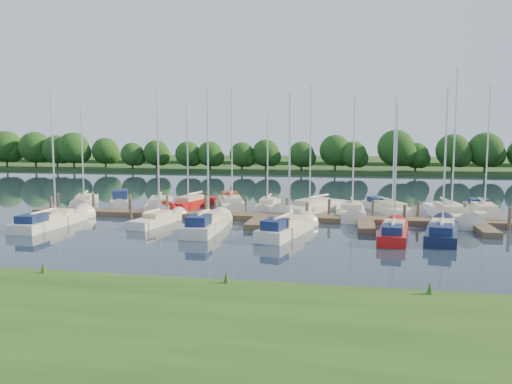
% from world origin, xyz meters
% --- Properties ---
extents(ground, '(260.00, 260.00, 0.00)m').
position_xyz_m(ground, '(0.00, 0.00, 0.00)').
color(ground, '#1A2534').
rests_on(ground, ground).
extents(near_bank, '(90.00, 10.00, 0.50)m').
position_xyz_m(near_bank, '(0.00, -16.00, 0.25)').
color(near_bank, '#214413').
rests_on(near_bank, ground).
extents(dock, '(40.00, 6.00, 0.40)m').
position_xyz_m(dock, '(0.00, 7.31, 0.20)').
color(dock, '#4E402C').
rests_on(dock, ground).
extents(mooring_pilings, '(38.24, 2.84, 2.00)m').
position_xyz_m(mooring_pilings, '(0.00, 8.43, 0.60)').
color(mooring_pilings, '#473D33').
rests_on(mooring_pilings, ground).
extents(far_shore, '(180.00, 30.00, 0.60)m').
position_xyz_m(far_shore, '(0.00, 75.00, 0.30)').
color(far_shore, '#1F4119').
rests_on(far_shore, ground).
extents(distant_hill, '(220.00, 40.00, 1.40)m').
position_xyz_m(distant_hill, '(0.00, 100.00, 0.70)').
color(distant_hill, '#305023').
rests_on(distant_hill, ground).
extents(treeline, '(147.70, 10.02, 8.31)m').
position_xyz_m(treeline, '(-0.15, 61.63, 4.11)').
color(treeline, '#38281C').
rests_on(treeline, ground).
extents(sailboat_n_0, '(4.16, 7.63, 9.81)m').
position_xyz_m(sailboat_n_0, '(-18.73, 13.33, 0.27)').
color(sailboat_n_0, silver).
rests_on(sailboat_n_0, ground).
extents(motorboat, '(3.71, 6.02, 1.87)m').
position_xyz_m(motorboat, '(-15.19, 13.86, 0.37)').
color(motorboat, silver).
rests_on(motorboat, ground).
extents(sailboat_n_2, '(4.44, 9.12, 11.48)m').
position_xyz_m(sailboat_n_2, '(-10.46, 12.07, 0.27)').
color(sailboat_n_2, silver).
rests_on(sailboat_n_2, ground).
extents(sailboat_n_3, '(3.12, 7.85, 9.96)m').
position_xyz_m(sailboat_n_3, '(-8.12, 13.78, 0.27)').
color(sailboat_n_3, '#B51210').
rests_on(sailboat_n_3, ground).
extents(sailboat_n_4, '(4.37, 9.01, 11.45)m').
position_xyz_m(sailboat_n_4, '(-3.95, 13.55, 0.33)').
color(sailboat_n_4, silver).
rests_on(sailboat_n_4, ground).
extents(sailboat_n_5, '(1.81, 6.88, 8.92)m').
position_xyz_m(sailboat_n_5, '(-0.53, 13.37, 0.28)').
color(sailboat_n_5, silver).
rests_on(sailboat_n_5, ground).
extents(sailboat_n_6, '(5.64, 8.76, 11.52)m').
position_xyz_m(sailboat_n_6, '(3.44, 13.07, 0.27)').
color(sailboat_n_6, silver).
rests_on(sailboat_n_6, ground).
extents(sailboat_n_7, '(2.06, 8.14, 10.43)m').
position_xyz_m(sailboat_n_7, '(7.04, 11.12, 0.28)').
color(sailboat_n_7, silver).
rests_on(sailboat_n_7, ground).
extents(sailboat_n_8, '(4.63, 8.25, 10.54)m').
position_xyz_m(sailboat_n_8, '(10.33, 13.73, 0.31)').
color(sailboat_n_8, silver).
rests_on(sailboat_n_8, ground).
extents(sailboat_n_9, '(2.95, 9.83, 12.41)m').
position_xyz_m(sailboat_n_9, '(14.79, 10.77, 0.28)').
color(sailboat_n_9, silver).
rests_on(sailboat_n_9, ground).
extents(sailboat_n_10, '(2.63, 8.92, 11.20)m').
position_xyz_m(sailboat_n_10, '(17.88, 13.23, 0.32)').
color(sailboat_n_10, silver).
rests_on(sailboat_n_10, ground).
extents(sailboat_s_0, '(2.04, 8.45, 10.79)m').
position_xyz_m(sailboat_s_0, '(-14.92, 2.11, 0.32)').
color(sailboat_s_0, silver).
rests_on(sailboat_s_0, ground).
extents(sailboat_s_1, '(2.33, 6.51, 8.31)m').
position_xyz_m(sailboat_s_1, '(-7.49, 4.26, 0.27)').
color(sailboat_s_1, silver).
rests_on(sailboat_s_1, ground).
extents(sailboat_s_2, '(2.13, 8.05, 10.48)m').
position_xyz_m(sailboat_s_2, '(-3.07, 2.37, 0.35)').
color(sailboat_s_2, silver).
rests_on(sailboat_s_2, ground).
extents(sailboat_s_3, '(3.34, 7.66, 9.91)m').
position_xyz_m(sailboat_s_3, '(2.66, 1.83, 0.34)').
color(sailboat_s_3, silver).
rests_on(sailboat_s_3, ground).
extents(sailboat_s_4, '(2.44, 7.20, 9.20)m').
position_xyz_m(sailboat_s_4, '(9.65, 2.00, 0.32)').
color(sailboat_s_4, '#B51210').
rests_on(sailboat_s_4, ground).
extents(sailboat_s_5, '(3.18, 8.01, 10.11)m').
position_xyz_m(sailboat_s_5, '(12.80, 2.84, 0.32)').
color(sailboat_s_5, '#111838').
rests_on(sailboat_s_5, ground).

